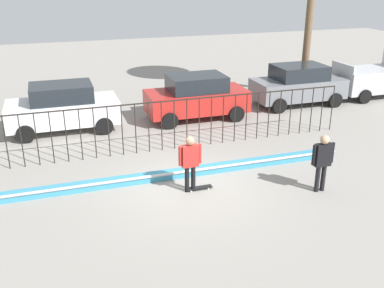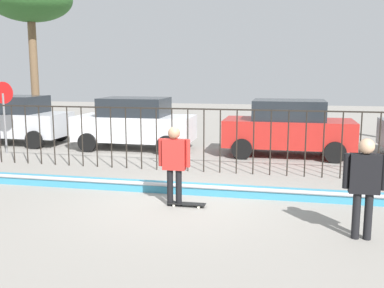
{
  "view_description": "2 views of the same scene",
  "coord_description": "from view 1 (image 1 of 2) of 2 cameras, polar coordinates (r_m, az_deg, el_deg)",
  "views": [
    {
      "loc": [
        -3.58,
        -11.37,
        6.12
      ],
      "look_at": [
        0.4,
        0.83,
        1.02
      ],
      "focal_mm": 41.66,
      "sensor_mm": 36.0,
      "label": 1
    },
    {
      "loc": [
        2.29,
        -9.13,
        2.84
      ],
      "look_at": [
        0.09,
        1.04,
        1.14
      ],
      "focal_mm": 41.4,
      "sensor_mm": 36.0,
      "label": 2
    }
  ],
  "objects": [
    {
      "name": "pickup_truck",
      "position": [
        24.79,
        23.42,
        8.07
      ],
      "size": [
        4.7,
        2.12,
        2.24
      ],
      "rotation": [
        0.0,
        0.0,
        -0.01
      ],
      "color": "#B7B7BC",
      "rests_on": "ground"
    },
    {
      "name": "bowl_coping_ledge",
      "position": [
        14.0,
        -1.47,
        -3.72
      ],
      "size": [
        11.0,
        0.4,
        0.27
      ],
      "color": "teal",
      "rests_on": "ground"
    },
    {
      "name": "perimeter_fence",
      "position": [
        15.68,
        -3.93,
        3.02
      ],
      "size": [
        14.04,
        0.04,
        1.82
      ],
      "color": "black",
      "rests_on": "ground"
    },
    {
      "name": "camera_operator",
      "position": [
        13.27,
        16.38,
        -1.74
      ],
      "size": [
        0.71,
        0.26,
        1.75
      ],
      "rotation": [
        0.0,
        0.0,
        2.04
      ],
      "color": "black",
      "rests_on": "ground"
    },
    {
      "name": "skateboarder",
      "position": [
        12.73,
        -0.25,
        -1.93
      ],
      "size": [
        0.69,
        0.26,
        1.7
      ],
      "rotation": [
        0.0,
        0.0,
        0.31
      ],
      "color": "black",
      "rests_on": "ground"
    },
    {
      "name": "parked_car_red",
      "position": [
        19.16,
        0.59,
        6.08
      ],
      "size": [
        4.3,
        2.12,
        1.9
      ],
      "rotation": [
        0.0,
        0.0,
        -0.08
      ],
      "color": "#B2231E",
      "rests_on": "ground"
    },
    {
      "name": "parked_car_white",
      "position": [
        18.39,
        -16.21,
        4.54
      ],
      "size": [
        4.3,
        2.12,
        1.9
      ],
      "rotation": [
        0.0,
        0.0,
        0.04
      ],
      "color": "silver",
      "rests_on": "ground"
    },
    {
      "name": "skateboard",
      "position": [
        13.22,
        0.9,
        -5.62
      ],
      "size": [
        0.8,
        0.2,
        0.07
      ],
      "rotation": [
        0.0,
        0.0,
        -0.01
      ],
      "color": "black",
      "rests_on": "ground"
    },
    {
      "name": "ground_plane",
      "position": [
        13.4,
        -0.54,
        -5.5
      ],
      "size": [
        60.0,
        60.0,
        0.0
      ],
      "primitive_type": "plane",
      "color": "gray"
    },
    {
      "name": "parked_car_gray",
      "position": [
        21.78,
        13.44,
        7.41
      ],
      "size": [
        4.3,
        2.12,
        1.9
      ],
      "rotation": [
        0.0,
        0.0,
        0.03
      ],
      "color": "slate",
      "rests_on": "ground"
    }
  ]
}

